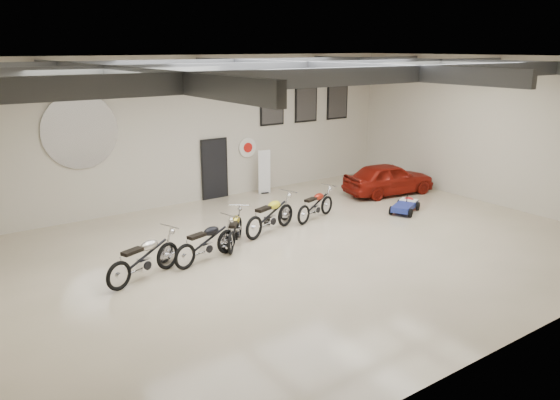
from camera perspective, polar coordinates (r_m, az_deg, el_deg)
floor at (r=14.76m, az=2.70°, el=-5.15°), size 16.00×12.00×0.01m
ceiling at (r=13.80m, az=2.98°, el=14.64°), size 16.00×12.00×0.01m
back_wall at (r=19.08m, az=-8.42°, el=7.26°), size 16.00×0.02×5.00m
right_wall at (r=19.96m, az=21.37°, el=6.72°), size 0.02×12.00×5.00m
ceiling_beams at (r=13.80m, az=2.96°, el=13.61°), size 15.80×11.80×0.32m
door at (r=19.53m, az=-6.88°, el=3.18°), size 0.92×0.08×2.10m
logo_plaque at (r=17.57m, az=-20.15°, el=6.74°), size 2.30×0.06×1.16m
poster_left at (r=20.49m, az=-0.85°, el=9.69°), size 1.05×0.08×1.35m
poster_mid at (r=21.43m, az=2.73°, el=9.94°), size 1.05×0.08×1.35m
poster_right at (r=22.45m, az=6.01°, el=10.14°), size 1.05×0.08×1.35m
oil_sign at (r=20.09m, az=-3.42°, el=5.51°), size 0.72×0.10×0.72m
banner_stand at (r=20.11m, az=-1.66°, el=3.07°), size 0.49×0.29×1.70m
motorcycle_silver at (r=13.12m, az=-14.06°, el=-5.80°), size 2.21×1.34×1.10m
motorcycle_black at (r=13.91m, az=-7.72°, el=-4.31°), size 2.11×1.11×1.05m
motorcycle_gold at (r=14.91m, az=-4.74°, el=-3.01°), size 1.64×1.78×0.96m
motorcycle_yellow at (r=15.84m, az=-1.03°, el=-1.53°), size 2.24×1.31×1.11m
motorcycle_red at (r=17.14m, az=3.74°, el=-0.44°), size 1.98×1.14×0.98m
go_kart at (r=18.46m, az=13.04°, el=-0.30°), size 1.74×1.34×0.58m
vintage_car at (r=20.44m, az=11.29°, el=2.22°), size 1.90×3.63×1.18m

